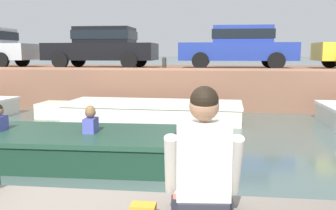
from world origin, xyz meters
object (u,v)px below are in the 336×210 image
object	(u,v)px
car_left_inner_black	(103,46)
mooring_bollard_mid	(164,63)
boat_moored_central_cream	(145,111)
motorboat_passing	(26,145)
car_centre_blue	(239,45)
bottle_drink	(177,204)
person_seated_right	(203,171)

from	to	relation	value
car_left_inner_black	mooring_bollard_mid	distance (m)	3.12
boat_moored_central_cream	motorboat_passing	world-z (taller)	motorboat_passing
motorboat_passing	mooring_bollard_mid	size ratio (longest dim) A/B	13.59
car_centre_blue	bottle_drink	distance (m)	11.68
bottle_drink	mooring_bollard_mid	bearing A→B (deg)	98.10
mooring_bollard_mid	bottle_drink	bearing A→B (deg)	-81.90
car_left_inner_black	mooring_bollard_mid	size ratio (longest dim) A/B	9.40
mooring_bollard_mid	person_seated_right	bearing A→B (deg)	-80.90
car_centre_blue	bottle_drink	bearing A→B (deg)	-95.62
boat_moored_central_cream	mooring_bollard_mid	world-z (taller)	mooring_bollard_mid
boat_moored_central_cream	mooring_bollard_mid	bearing A→B (deg)	80.94
person_seated_right	bottle_drink	xyz separation A→B (m)	(-0.19, 0.07, -0.28)
car_left_inner_black	bottle_drink	bearing A→B (deg)	-70.88
car_left_inner_black	person_seated_right	distance (m)	12.39
boat_moored_central_cream	bottle_drink	bearing A→B (deg)	-77.89
boat_moored_central_cream	motorboat_passing	distance (m)	4.56
motorboat_passing	car_left_inner_black	xyz separation A→B (m)	(-0.90, 7.88, 1.93)
boat_moored_central_cream	car_left_inner_black	xyz separation A→B (m)	(-2.29, 3.54, 1.94)
car_centre_blue	bottle_drink	xyz separation A→B (m)	(-1.14, -11.55, -1.36)
motorboat_passing	person_seated_right	world-z (taller)	person_seated_right
mooring_bollard_mid	car_centre_blue	bearing A→B (deg)	32.58
mooring_bollard_mid	person_seated_right	size ratio (longest dim) A/B	0.46
mooring_bollard_mid	car_left_inner_black	bearing A→B (deg)	147.86
boat_moored_central_cream	car_centre_blue	bearing A→B (deg)	51.15
car_left_inner_black	bottle_drink	size ratio (longest dim) A/B	20.50
person_seated_right	car_left_inner_black	bearing A→B (deg)	109.84
motorboat_passing	car_left_inner_black	distance (m)	8.16
car_left_inner_black	bottle_drink	world-z (taller)	car_left_inner_black
boat_moored_central_cream	motorboat_passing	xyz separation A→B (m)	(-1.39, -4.34, 0.01)
boat_moored_central_cream	bottle_drink	size ratio (longest dim) A/B	29.64
boat_moored_central_cream	car_centre_blue	world-z (taller)	car_centre_blue
car_centre_blue	mooring_bollard_mid	xyz separation A→B (m)	(-2.55, -1.63, -0.61)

